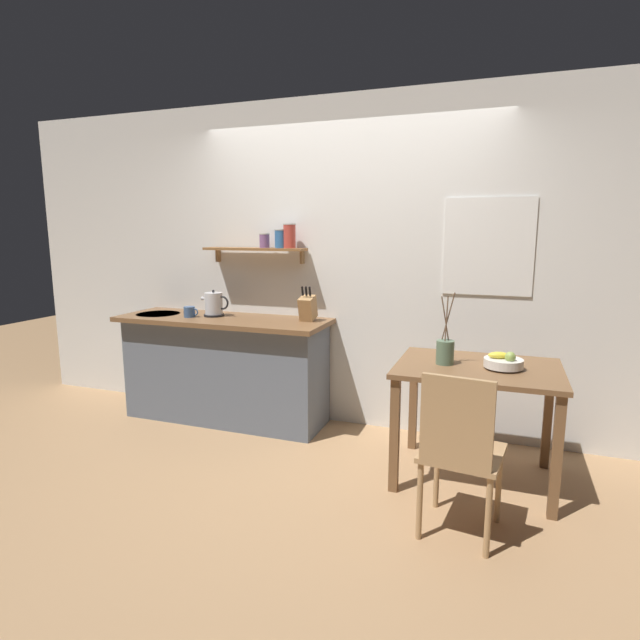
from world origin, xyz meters
name	(u,v)px	position (x,y,z in m)	size (l,w,h in m)	color
ground_plane	(321,449)	(0.00, 0.00, 0.00)	(14.00, 14.00, 0.00)	#A87F56
back_wall	(372,266)	(0.20, 0.65, 1.35)	(6.80, 0.11, 2.70)	white
kitchen_counter	(225,368)	(-1.00, 0.32, 0.46)	(1.83, 0.63, 0.91)	slate
wall_shelf	(269,243)	(-0.65, 0.49, 1.53)	(0.91, 0.20, 0.33)	brown
dining_table	(477,384)	(1.11, -0.08, 0.66)	(1.03, 0.79, 0.78)	brown
dining_chair_near	(460,447)	(1.06, -0.81, 0.52)	(0.46, 0.47, 0.93)	tan
fruit_bowl	(503,362)	(1.26, -0.10, 0.82)	(0.24, 0.24, 0.12)	silver
twig_vase	(445,351)	(0.90, -0.10, 0.86)	(0.12, 0.12, 0.48)	#567056
electric_kettle	(214,305)	(-1.10, 0.34, 1.01)	(0.26, 0.17, 0.23)	black
knife_block	(308,308)	(-0.26, 0.39, 1.02)	(0.11, 0.18, 0.29)	tan
coffee_mug_by_sink	(190,312)	(-1.27, 0.22, 0.95)	(0.13, 0.09, 0.09)	#3D5B89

